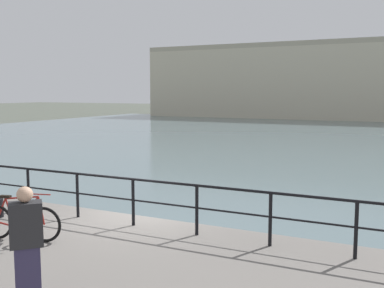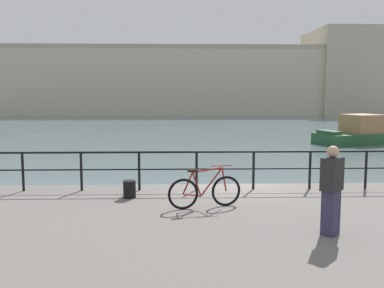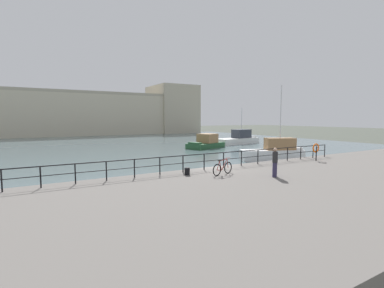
# 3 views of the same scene
# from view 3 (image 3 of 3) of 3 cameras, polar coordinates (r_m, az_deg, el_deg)

# --- Properties ---
(ground_plane) EXTENTS (240.00, 240.00, 0.00)m
(ground_plane) POSITION_cam_3_polar(r_m,az_deg,el_deg) (19.80, 4.16, -7.47)
(ground_plane) COLOR #4C5147
(water_basin) EXTENTS (80.00, 60.00, 0.01)m
(water_basin) POSITION_cam_3_polar(r_m,az_deg,el_deg) (47.63, -16.71, -0.18)
(water_basin) COLOR slate
(water_basin) RESTS_ON ground_plane
(quay_promenade) EXTENTS (56.00, 13.00, 0.99)m
(quay_promenade) POSITION_cam_3_polar(r_m,az_deg,el_deg) (14.93, 18.56, -10.03)
(quay_promenade) COLOR slate
(quay_promenade) RESTS_ON ground_plane
(harbor_building) EXTENTS (65.72, 14.62, 14.01)m
(harbor_building) POSITION_cam_3_polar(r_m,az_deg,el_deg) (79.52, -18.12, 5.90)
(harbor_building) COLOR #C1B79E
(harbor_building) RESTS_ON ground_plane
(moored_green_narrowboat) EXTENTS (6.68, 4.30, 7.73)m
(moored_green_narrowboat) POSITION_cam_3_polar(r_m,az_deg,el_deg) (30.36, 16.46, -1.52)
(moored_green_narrowboat) COLOR white
(moored_green_narrowboat) RESTS_ON water_basin
(moored_blue_motorboat) EXTENTS (6.46, 4.54, 2.08)m
(moored_blue_motorboat) POSITION_cam_3_polar(r_m,az_deg,el_deg) (40.87, 2.91, 0.25)
(moored_blue_motorboat) COLOR #23512D
(moored_blue_motorboat) RESTS_ON water_basin
(moored_harbor_tender) EXTENTS (8.92, 4.11, 6.05)m
(moored_harbor_tender) POSITION_cam_3_polar(r_m,az_deg,el_deg) (48.30, 9.48, 1.05)
(moored_harbor_tender) COLOR white
(moored_harbor_tender) RESTS_ON water_basin
(quay_railing) EXTENTS (25.18, 0.07, 1.08)m
(quay_railing) POSITION_cam_3_polar(r_m,az_deg,el_deg) (18.24, 2.50, -3.04)
(quay_railing) COLOR black
(quay_railing) RESTS_ON quay_promenade
(parked_bicycle) EXTENTS (1.72, 0.52, 0.98)m
(parked_bicycle) POSITION_cam_3_polar(r_m,az_deg,el_deg) (16.83, 6.27, -4.97)
(parked_bicycle) COLOR black
(parked_bicycle) RESTS_ON quay_promenade
(mooring_bollard) EXTENTS (0.32, 0.32, 0.44)m
(mooring_bollard) POSITION_cam_3_polar(r_m,az_deg,el_deg) (16.72, -0.99, -5.59)
(mooring_bollard) COLOR black
(mooring_bollard) RESTS_ON quay_promenade
(life_ring_stand) EXTENTS (0.75, 0.16, 1.40)m
(life_ring_stand) POSITION_cam_3_polar(r_m,az_deg,el_deg) (24.20, 23.99, -0.86)
(life_ring_stand) COLOR black
(life_ring_stand) RESTS_ON quay_promenade
(standing_person) EXTENTS (0.51, 0.51, 1.69)m
(standing_person) POSITION_cam_3_polar(r_m,az_deg,el_deg) (16.75, 16.58, -3.56)
(standing_person) COLOR #332D4C
(standing_person) RESTS_ON quay_promenade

